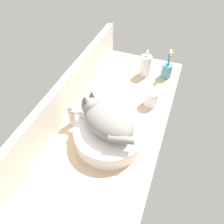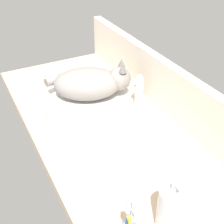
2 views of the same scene
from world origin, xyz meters
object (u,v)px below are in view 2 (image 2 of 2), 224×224
Objects in this scene: faucet at (136,89)px; soap_dispenser at (170,209)px; water_glass at (92,166)px; cat at (91,83)px; sink_basin at (88,105)px.

faucet is 58.19cm from soap_dispenser.
soap_dispenser is at bearing 21.73° from water_glass.
soap_dispenser is 27.36cm from water_glass.
cat is at bearing -97.00° from faucet.
water_glass is (31.11, -12.69, 0.11)cm from sink_basin.
soap_dispenser is (55.94, -3.90, -7.05)cm from cat.
soap_dispenser is (53.66, -22.51, -0.49)cm from faucet.
water_glass is (28.37, -32.59, -3.14)cm from faucet.
cat reaches higher than soap_dispenser.
sink_basin is at bearing 157.81° from water_glass.
water_glass is at bearing -158.27° from soap_dispenser.
sink_basin is at bearing -109.68° from cat.
sink_basin is at bearing -97.86° from faucet.
sink_basin is 2.43× the size of faucet.
water_glass is at bearing -48.97° from faucet.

